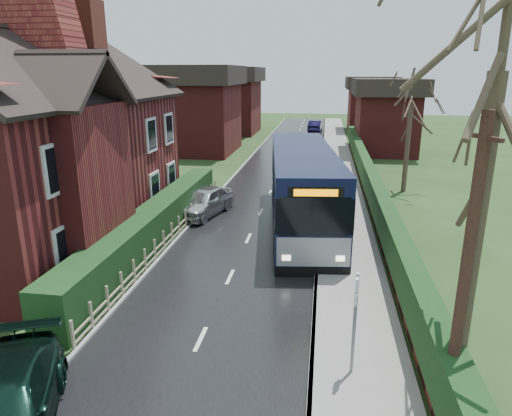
% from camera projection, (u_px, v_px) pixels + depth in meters
% --- Properties ---
extents(ground, '(140.00, 140.00, 0.00)m').
position_uv_depth(ground, '(217.00, 304.00, 14.40)').
color(ground, '#2E4B20').
rests_on(ground, ground).
extents(road, '(6.00, 100.00, 0.02)m').
position_uv_depth(road, '(261.00, 212.00, 23.87)').
color(road, black).
rests_on(road, ground).
extents(pavement, '(2.50, 100.00, 0.14)m').
position_uv_depth(pavement, '(343.00, 215.00, 23.25)').
color(pavement, slate).
rests_on(pavement, ground).
extents(kerb_right, '(0.12, 100.00, 0.14)m').
position_uv_depth(kerb_right, '(320.00, 213.00, 23.42)').
color(kerb_right, gray).
rests_on(kerb_right, ground).
extents(kerb_left, '(0.12, 100.00, 0.10)m').
position_uv_depth(kerb_left, '(204.00, 209.00, 24.29)').
color(kerb_left, gray).
rests_on(kerb_left, ground).
extents(front_hedge, '(1.20, 16.00, 1.60)m').
position_uv_depth(front_hedge, '(154.00, 224.00, 19.46)').
color(front_hedge, black).
rests_on(front_hedge, ground).
extents(picket_fence, '(0.10, 16.00, 0.90)m').
position_uv_depth(picket_fence, '(172.00, 233.00, 19.45)').
color(picket_fence, gray).
rests_on(picket_fence, ground).
extents(right_wall_hedge, '(0.60, 50.00, 1.80)m').
position_uv_depth(right_wall_hedge, '(376.00, 198.00, 22.76)').
color(right_wall_hedge, maroon).
rests_on(right_wall_hedge, ground).
extents(brick_house, '(9.30, 14.60, 10.30)m').
position_uv_depth(brick_house, '(36.00, 139.00, 18.91)').
color(brick_house, maroon).
rests_on(brick_house, ground).
extents(bus, '(4.15, 12.19, 3.63)m').
position_uv_depth(bus, '(302.00, 188.00, 21.43)').
color(bus, black).
rests_on(bus, ground).
extents(car_silver, '(2.70, 4.49, 1.43)m').
position_uv_depth(car_silver, '(204.00, 201.00, 23.24)').
color(car_silver, silver).
rests_on(car_silver, ground).
extents(car_green, '(3.57, 5.09, 1.37)m').
position_uv_depth(car_green, '(3.00, 410.00, 8.95)').
color(car_green, black).
rests_on(car_green, ground).
extents(car_distant, '(1.81, 4.37, 1.41)m').
position_uv_depth(car_distant, '(315.00, 126.00, 55.64)').
color(car_distant, black).
rests_on(car_distant, ground).
extents(bus_stop_sign, '(0.11, 0.41, 2.69)m').
position_uv_depth(bus_stop_sign, '(355.00, 311.00, 10.48)').
color(bus_stop_sign, slate).
rests_on(bus_stop_sign, ground).
extents(telegraph_pole, '(0.36, 0.80, 6.45)m').
position_uv_depth(telegraph_pole, '(464.00, 285.00, 8.43)').
color(telegraph_pole, black).
rests_on(telegraph_pole, ground).
extents(tree_right_near, '(4.68, 4.68, 10.10)m').
position_uv_depth(tree_right_near, '(503.00, 41.00, 7.60)').
color(tree_right_near, '#3E3124').
rests_on(tree_right_near, ground).
extents(tree_right_far, '(3.99, 3.99, 7.71)m').
position_uv_depth(tree_right_far, '(412.00, 95.00, 26.43)').
color(tree_right_far, '#3C2C23').
rests_on(tree_right_far, ground).
extents(tree_house_side, '(4.36, 4.36, 9.90)m').
position_uv_depth(tree_house_side, '(83.00, 66.00, 26.94)').
color(tree_house_side, '#3B2D23').
rests_on(tree_house_side, ground).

